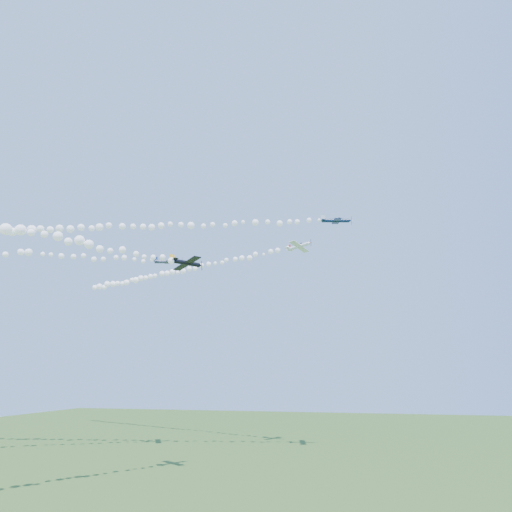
% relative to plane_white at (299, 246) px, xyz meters
% --- Properties ---
extents(ground, '(260.00, 260.00, 0.00)m').
position_rel_plane_white_xyz_m(ground, '(-14.92, -6.00, -50.09)').
color(ground, '#2E511E').
rests_on(ground, ground).
extents(plane_white, '(7.25, 7.61, 2.11)m').
position_rel_plane_white_xyz_m(plane_white, '(0.00, 0.00, 0.00)').
color(plane_white, white).
extents(smoke_trail_white, '(80.88, 35.35, 3.09)m').
position_rel_plane_white_xyz_m(smoke_trail_white, '(-42.37, 17.69, -0.32)').
color(smoke_trail_white, white).
extents(plane_navy, '(7.60, 7.99, 2.52)m').
position_rel_plane_white_xyz_m(plane_navy, '(10.12, -7.87, 3.36)').
color(plane_navy, '#0D1E3D').
extents(smoke_trail_navy, '(85.19, 15.38, 2.97)m').
position_rel_plane_white_xyz_m(smoke_trail_navy, '(-34.71, -14.71, 3.17)').
color(smoke_trail_navy, white).
extents(plane_grey, '(7.05, 7.39, 2.06)m').
position_rel_plane_white_xyz_m(plane_grey, '(-31.60, -10.57, -4.98)').
color(plane_grey, '#3D4158').
extents(plane_black, '(6.78, 6.46, 2.00)m').
position_rel_plane_white_xyz_m(plane_black, '(-16.53, -34.81, -12.48)').
color(plane_black, black).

